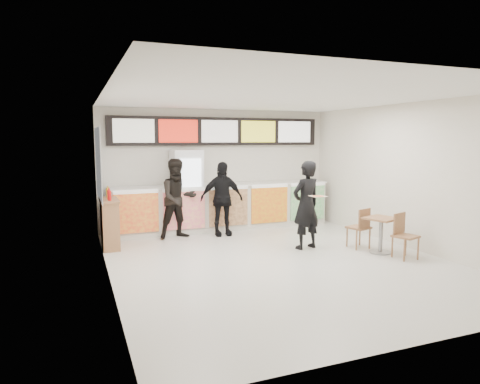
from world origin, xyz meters
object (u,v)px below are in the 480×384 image
customer_main (306,205)px  condiment_ledge (110,223)px  service_counter (224,207)px  customer_left (178,199)px  customer_mid (222,199)px  drinks_fridge (187,191)px  cafe_table (381,228)px

customer_main → condiment_ledge: customer_main is taller
service_counter → customer_main: size_ratio=3.05×
customer_left → customer_mid: customer_left is taller
service_counter → condiment_ledge: bearing=-162.3°
customer_left → customer_mid: (1.01, -0.10, -0.04)m
service_counter → condiment_ledge: size_ratio=4.55×
service_counter → drinks_fridge: bearing=179.0°
service_counter → cafe_table: (2.16, -3.30, -0.08)m
customer_mid → customer_left: bearing=177.3°
drinks_fridge → customer_left: (-0.35, -0.56, -0.09)m
drinks_fridge → service_counter: bearing=-1.0°
customer_mid → condiment_ledge: bearing=-171.3°
customer_left → cafe_table: customer_left is taller
customer_main → service_counter: bearing=-80.8°
customer_mid → service_counter: bearing=70.3°
customer_mid → condiment_ledge: (-2.55, -0.25, -0.34)m
customer_mid → condiment_ledge: size_ratio=1.42×
customer_left → drinks_fridge: bearing=48.9°
service_counter → customer_mid: 0.76m
customer_left → service_counter: bearing=13.8°
customer_main → customer_left: bearing=-52.4°
condiment_ledge → service_counter: bearing=17.7°
customer_mid → cafe_table: 3.62m
customer_main → cafe_table: 1.54m
service_counter → customer_mid: bearing=-112.7°
customer_main → customer_left: customer_main is taller
service_counter → customer_left: (-1.28, -0.54, 0.34)m
drinks_fridge → condiment_ledge: drinks_fridge is taller
service_counter → condiment_ledge: 2.96m
cafe_table → service_counter: bearing=105.3°
customer_main → customer_left: (-2.24, 1.90, -0.00)m
service_counter → customer_main: 2.64m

